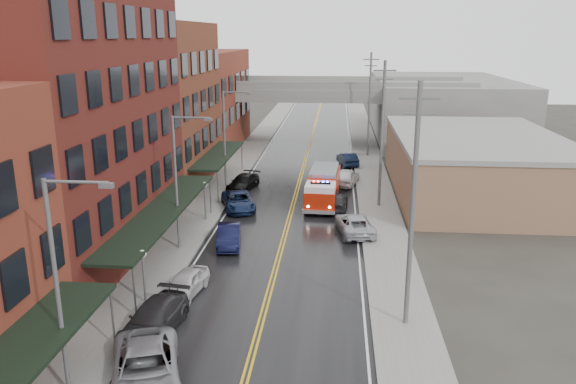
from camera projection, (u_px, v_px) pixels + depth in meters
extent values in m
cube|color=black|center=(288.00, 223.00, 42.92)|extent=(11.00, 160.00, 0.02)
cube|color=slate|center=(194.00, 220.00, 43.52)|extent=(3.00, 160.00, 0.15)
cube|color=slate|center=(384.00, 225.00, 42.28)|extent=(3.00, 160.00, 0.15)
cube|color=gray|center=(215.00, 220.00, 43.38)|extent=(0.30, 160.00, 0.15)
cube|color=gray|center=(362.00, 224.00, 42.42)|extent=(0.30, 160.00, 0.15)
cube|color=#551D16|center=(66.00, 117.00, 34.90)|extent=(9.00, 20.00, 18.00)
cube|color=brown|center=(156.00, 106.00, 52.08)|extent=(9.00, 15.00, 15.00)
cube|color=brown|center=(201.00, 101.00, 69.27)|extent=(9.00, 20.00, 12.00)
cube|color=#855F48|center=(475.00, 166.00, 50.46)|extent=(14.00, 22.00, 5.00)
cube|color=slate|center=(441.00, 108.00, 78.64)|extent=(18.00, 30.00, 8.00)
cylinder|color=slate|center=(113.00, 319.00, 25.41)|extent=(0.10, 0.10, 3.00)
cube|color=black|center=(162.00, 211.00, 36.03)|extent=(2.60, 18.00, 0.18)
cylinder|color=slate|center=(134.00, 292.00, 28.10)|extent=(0.10, 0.10, 3.00)
cylinder|color=slate|center=(210.00, 197.00, 44.59)|extent=(0.10, 0.10, 3.00)
cube|color=black|center=(219.00, 155.00, 52.81)|extent=(2.60, 13.00, 0.18)
cylinder|color=slate|center=(218.00, 187.00, 47.27)|extent=(0.10, 0.10, 3.00)
cylinder|color=slate|center=(242.00, 157.00, 58.97)|extent=(0.10, 0.10, 3.00)
cylinder|color=#59595B|center=(144.00, 280.00, 29.66)|extent=(0.14, 0.14, 2.80)
sphere|color=silver|center=(142.00, 254.00, 29.26)|extent=(0.44, 0.44, 0.44)
cylinder|color=#59595B|center=(205.00, 204.00, 43.08)|extent=(0.14, 0.14, 2.80)
sphere|color=silver|center=(204.00, 185.00, 42.68)|extent=(0.44, 0.44, 0.44)
cylinder|color=#59595B|center=(57.00, 294.00, 21.19)|extent=(0.18, 0.18, 9.00)
cylinder|color=#59595B|center=(76.00, 182.00, 19.89)|extent=(2.40, 0.12, 0.12)
cube|color=#59595B|center=(106.00, 185.00, 19.82)|extent=(0.50, 0.22, 0.18)
cylinder|color=#59595B|center=(176.00, 185.00, 36.53)|extent=(0.18, 0.18, 9.00)
cylinder|color=#59595B|center=(191.00, 118.00, 35.23)|extent=(2.40, 0.12, 0.12)
cube|color=#59595B|center=(208.00, 119.00, 35.16)|extent=(0.50, 0.22, 0.18)
cylinder|color=#59595B|center=(224.00, 140.00, 51.86)|extent=(0.18, 0.18, 9.00)
cylinder|color=#59595B|center=(236.00, 92.00, 50.57)|extent=(2.40, 0.12, 0.12)
cube|color=#59595B|center=(248.00, 93.00, 50.50)|extent=(0.50, 0.22, 0.18)
cylinder|color=#59595B|center=(412.00, 210.00, 26.30)|extent=(0.24, 0.24, 12.00)
cube|color=#59595B|center=(420.00, 99.00, 24.88)|extent=(1.80, 0.12, 0.12)
cube|color=#59595B|center=(419.00, 114.00, 25.07)|extent=(1.40, 0.12, 0.12)
cylinder|color=#59595B|center=(382.00, 136.00, 45.47)|extent=(0.24, 0.24, 12.00)
cube|color=#59595B|center=(385.00, 70.00, 44.06)|extent=(1.80, 0.12, 0.12)
cube|color=#59595B|center=(384.00, 80.00, 44.25)|extent=(1.40, 0.12, 0.12)
cylinder|color=#59595B|center=(369.00, 106.00, 64.64)|extent=(0.24, 0.24, 12.00)
cube|color=#59595B|center=(371.00, 59.00, 63.23)|extent=(1.80, 0.12, 0.12)
cube|color=#59595B|center=(371.00, 66.00, 63.42)|extent=(1.40, 0.12, 0.12)
cube|color=slate|center=(310.00, 92.00, 71.76)|extent=(40.00, 10.00, 1.50)
cube|color=slate|center=(226.00, 121.00, 73.72)|extent=(1.60, 8.00, 6.00)
cube|color=slate|center=(396.00, 123.00, 71.84)|extent=(1.60, 8.00, 6.00)
cube|color=#A71A07|center=(324.00, 183.00, 48.55)|extent=(2.76, 5.56, 2.08)
cube|color=#A71A07|center=(320.00, 199.00, 44.96)|extent=(2.61, 2.70, 1.48)
cube|color=silver|center=(320.00, 187.00, 44.69)|extent=(2.47, 2.50, 0.49)
cube|color=black|center=(321.00, 194.00, 45.07)|extent=(2.57, 1.71, 0.79)
cube|color=slate|center=(324.00, 170.00, 48.23)|extent=(2.49, 5.16, 0.30)
cube|color=black|center=(321.00, 183.00, 44.60)|extent=(1.59, 0.36, 0.14)
sphere|color=#FF0C0C|center=(314.00, 182.00, 44.66)|extent=(0.20, 0.20, 0.20)
sphere|color=#1933FF|center=(327.00, 182.00, 44.51)|extent=(0.20, 0.20, 0.20)
cylinder|color=black|center=(307.00, 207.00, 45.22)|extent=(1.01, 0.40, 0.99)
cylinder|color=black|center=(334.00, 208.00, 44.92)|extent=(1.01, 0.40, 0.99)
cylinder|color=black|center=(311.00, 196.00, 48.51)|extent=(1.01, 0.40, 0.99)
cylinder|color=black|center=(336.00, 197.00, 48.22)|extent=(1.01, 0.40, 0.99)
cylinder|color=black|center=(314.00, 188.00, 50.87)|extent=(1.01, 0.40, 0.99)
cylinder|color=black|center=(338.00, 189.00, 50.57)|extent=(1.01, 0.40, 0.99)
imported|color=gray|center=(146.00, 369.00, 22.83)|extent=(4.46, 6.47, 1.64)
imported|color=#242426|center=(154.00, 319.00, 27.04)|extent=(2.75, 5.30, 1.47)
imported|color=silver|center=(186.00, 283.00, 31.08)|extent=(2.19, 4.10, 1.33)
imported|color=black|center=(229.00, 236.00, 38.21)|extent=(2.12, 4.52, 1.43)
imported|color=#111E41|center=(238.00, 201.00, 46.12)|extent=(3.84, 5.61, 1.43)
imported|color=black|center=(243.00, 183.00, 51.98)|extent=(2.97, 5.10, 1.39)
imported|color=#ABADB3|center=(355.00, 224.00, 40.57)|extent=(3.17, 5.41, 1.41)
imported|color=#252527|center=(336.00, 202.00, 46.08)|extent=(2.14, 4.69, 1.33)
imported|color=white|center=(347.00, 177.00, 53.62)|extent=(2.87, 4.99, 1.60)
imported|color=black|center=(347.00, 159.00, 61.59)|extent=(2.54, 4.64, 1.45)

